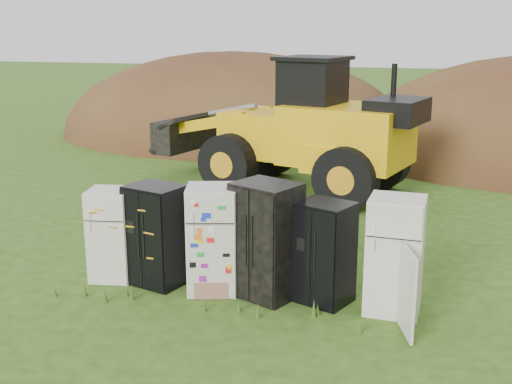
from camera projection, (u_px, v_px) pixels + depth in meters
ground at (247, 293)px, 10.77m from camera, size 120.00×120.00×0.00m
fridge_leftmost at (112, 235)px, 11.22m from camera, size 0.83×0.80×1.63m
fridge_black_side at (157, 235)px, 11.00m from camera, size 1.08×0.95×1.75m
fridge_sticker at (212, 239)px, 10.67m from camera, size 0.98×0.94×1.82m
fridge_dark_mid at (266, 240)px, 10.46m from camera, size 1.23×1.14×1.92m
fridge_black_right at (324, 253)px, 10.28m from camera, size 1.03×0.96×1.66m
fridge_open_door at (395, 255)px, 9.90m from camera, size 0.87×0.81×1.84m
wheel_loader at (282, 123)px, 17.38m from camera, size 7.95×4.90×3.59m
dirt_mound_left at (233, 135)px, 26.20m from camera, size 14.25×10.69×6.73m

